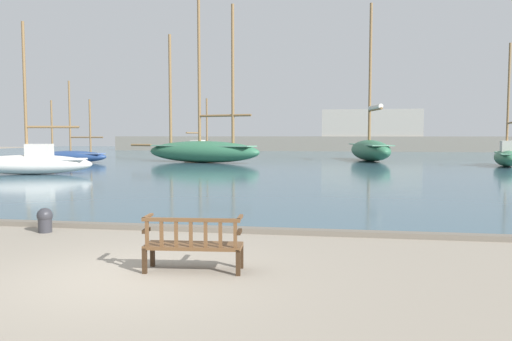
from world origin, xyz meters
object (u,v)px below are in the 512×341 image
park_bench (193,243)px  sailboat_nearest_port (507,156)px  sailboat_far_port (202,148)px  sailboat_far_starboard (370,148)px  sailboat_mid_port (31,162)px  sailboat_outer_starboard (72,155)px  mooring_bollard (45,219)px  sailboat_mid_starboard (200,150)px

park_bench → sailboat_nearest_port: (14.01, 29.26, 0.34)m
sailboat_far_port → sailboat_far_starboard: (13.24, 4.96, -0.08)m
park_bench → sailboat_mid_port: (-14.42, 17.38, 0.28)m
sailboat_nearest_port → sailboat_far_starboard: size_ratio=0.65×
sailboat_outer_starboard → sailboat_mid_port: sailboat_mid_port is taller
mooring_bollard → sailboat_far_port: bearing=97.9°
sailboat_mid_starboard → sailboat_mid_port: bearing=-97.8°
sailboat_mid_port → sailboat_far_port: sailboat_far_port is taller
sailboat_mid_starboard → sailboat_far_starboard: sailboat_far_starboard is taller
park_bench → sailboat_mid_starboard: (-11.25, 40.45, 0.29)m
sailboat_mid_starboard → sailboat_far_starboard: bearing=-17.4°
sailboat_mid_starboard → sailboat_far_port: sailboat_far_port is taller
sailboat_far_port → sailboat_far_starboard: 14.14m
sailboat_far_port → mooring_bollard: sailboat_far_port is taller
sailboat_mid_starboard → sailboat_mid_port: 23.29m
sailboat_far_starboard → mooring_bollard: 34.00m
park_bench → sailboat_far_port: (-8.19, 30.37, 0.73)m
sailboat_nearest_port → sailboat_far_port: size_ratio=0.61×
sailboat_mid_starboard → sailboat_outer_starboard: sailboat_mid_starboard is taller
park_bench → sailboat_far_port: 31.46m
park_bench → mooring_bollard: size_ratio=2.88×
park_bench → sailboat_mid_starboard: bearing=105.5°
sailboat_mid_starboard → sailboat_mid_port: sailboat_mid_port is taller
sailboat_mid_starboard → sailboat_far_starboard: (16.30, -5.12, 0.36)m
sailboat_far_starboard → sailboat_outer_starboard: bearing=-165.0°
park_bench → sailboat_far_port: bearing=105.1°
sailboat_mid_starboard → sailboat_far_port: 10.54m
sailboat_outer_starboard → sailboat_far_port: sailboat_far_port is taller
sailboat_far_port → mooring_bollard: 27.99m
sailboat_far_port → park_bench: bearing=-74.9°
park_bench → sailboat_outer_starboard: 34.42m
mooring_bollard → sailboat_outer_starboard: bearing=118.3°
sailboat_outer_starboard → sailboat_mid_port: bearing=-70.6°
sailboat_far_starboard → mooring_bollard: (-9.39, -32.67, -0.82)m
sailboat_outer_starboard → sailboat_nearest_port: sailboat_nearest_port is taller
sailboat_nearest_port → sailboat_mid_port: bearing=-157.3°
sailboat_nearest_port → park_bench: bearing=-115.6°
park_bench → mooring_bollard: park_bench is taller
sailboat_nearest_port → sailboat_mid_starboard: bearing=156.1°
sailboat_mid_starboard → sailboat_far_port: bearing=-73.1°
sailboat_outer_starboard → mooring_bollard: size_ratio=11.35×
sailboat_far_port → sailboat_nearest_port: bearing=-2.9°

